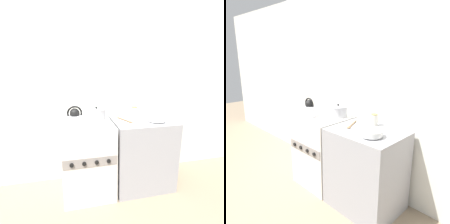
% 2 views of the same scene
% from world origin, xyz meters
% --- Properties ---
extents(ground_plane, '(12.00, 12.00, 0.00)m').
position_xyz_m(ground_plane, '(0.00, 0.00, 0.00)').
color(ground_plane, gray).
extents(wall_back, '(7.00, 0.06, 2.50)m').
position_xyz_m(wall_back, '(0.00, 0.68, 1.25)').
color(wall_back, silver).
rests_on(wall_back, ground_plane).
extents(stove, '(0.61, 0.63, 0.92)m').
position_xyz_m(stove, '(-0.00, 0.30, 0.46)').
color(stove, silver).
rests_on(stove, ground_plane).
extents(counter, '(0.76, 0.61, 0.91)m').
position_xyz_m(counter, '(0.71, 0.30, 0.46)').
color(counter, '#99999E').
rests_on(counter, ground_plane).
extents(kettle, '(0.24, 0.20, 0.24)m').
position_xyz_m(kettle, '(-0.13, 0.20, 1.01)').
color(kettle, silver).
rests_on(kettle, stove).
extents(cooking_pot, '(0.23, 0.23, 0.17)m').
position_xyz_m(cooking_pot, '(0.14, 0.44, 0.99)').
color(cooking_pot, '#B2B2B7').
rests_on(cooking_pot, stove).
extents(enamel_bowl, '(0.21, 0.21, 0.07)m').
position_xyz_m(enamel_bowl, '(0.85, 0.19, 0.95)').
color(enamel_bowl, white).
rests_on(enamel_bowl, counter).
extents(storage_jar, '(0.08, 0.08, 0.14)m').
position_xyz_m(storage_jar, '(0.66, 0.49, 0.98)').
color(storage_jar, silver).
rests_on(storage_jar, counter).
extents(wooden_spoon, '(0.14, 0.27, 0.02)m').
position_xyz_m(wooden_spoon, '(0.49, 0.30, 0.92)').
color(wooden_spoon, olive).
rests_on(wooden_spoon, counter).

